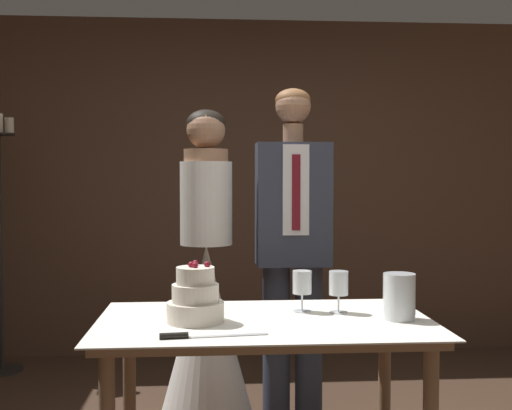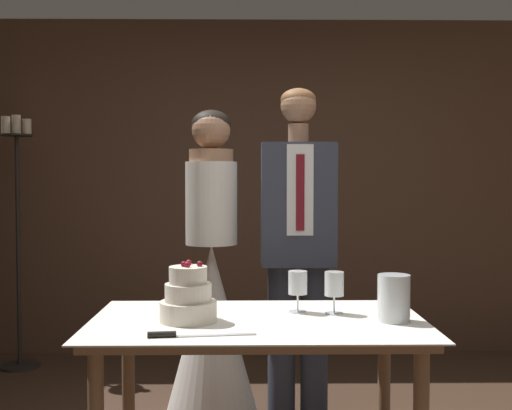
{
  "view_description": "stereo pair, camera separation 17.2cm",
  "coord_description": "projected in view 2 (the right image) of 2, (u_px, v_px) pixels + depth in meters",
  "views": [
    {
      "loc": [
        -0.38,
        -2.57,
        1.35
      ],
      "look_at": [
        -0.17,
        0.41,
        1.23
      ],
      "focal_mm": 45.0,
      "sensor_mm": 36.0,
      "label": 1
    },
    {
      "loc": [
        -0.21,
        -2.57,
        1.35
      ],
      "look_at": [
        -0.17,
        0.41,
        1.23
      ],
      "focal_mm": 45.0,
      "sensor_mm": 36.0,
      "label": 2
    }
  ],
  "objects": [
    {
      "name": "wall_back",
      "position": [
        274.0,
        188.0,
        5.0
      ],
      "size": [
        5.15,
        0.12,
        2.57
      ],
      "primitive_type": "cube",
      "color": "#513828",
      "rests_on": "ground_plane"
    },
    {
      "name": "cake_table",
      "position": [
        258.0,
        344.0,
        2.54
      ],
      "size": [
        1.32,
        0.79,
        0.79
      ],
      "color": "#8E6B4C",
      "rests_on": "ground_plane"
    },
    {
      "name": "tiered_cake",
      "position": [
        188.0,
        298.0,
        2.5
      ],
      "size": [
        0.22,
        0.22,
        0.24
      ],
      "color": "silver",
      "rests_on": "cake_table"
    },
    {
      "name": "cake_knife",
      "position": [
        181.0,
        335.0,
        2.25
      ],
      "size": [
        0.38,
        0.07,
        0.02
      ],
      "rotation": [
        0.0,
        0.0,
        0.12
      ],
      "color": "silver",
      "rests_on": "cake_table"
    },
    {
      "name": "wine_glass_near",
      "position": [
        297.0,
        284.0,
        2.67
      ],
      "size": [
        0.08,
        0.08,
        0.17
      ],
      "color": "silver",
      "rests_on": "cake_table"
    },
    {
      "name": "wine_glass_middle",
      "position": [
        334.0,
        285.0,
        2.63
      ],
      "size": [
        0.08,
        0.08,
        0.17
      ],
      "color": "silver",
      "rests_on": "cake_table"
    },
    {
      "name": "hurricane_candle",
      "position": [
        394.0,
        299.0,
        2.49
      ],
      "size": [
        0.13,
        0.13,
        0.18
      ],
      "color": "silver",
      "rests_on": "cake_table"
    },
    {
      "name": "bride",
      "position": [
        212.0,
        311.0,
        3.48
      ],
      "size": [
        0.54,
        0.54,
        1.72
      ],
      "color": "white",
      "rests_on": "ground_plane"
    },
    {
      "name": "groom",
      "position": [
        298.0,
        242.0,
        3.47
      ],
      "size": [
        0.4,
        0.25,
        1.84
      ],
      "color": "#333847",
      "rests_on": "ground_plane"
    },
    {
      "name": "candle_stand",
      "position": [
        18.0,
        240.0,
        4.56
      ],
      "size": [
        0.28,
        0.28,
        1.8
      ],
      "color": "black",
      "rests_on": "ground_plane"
    }
  ]
}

